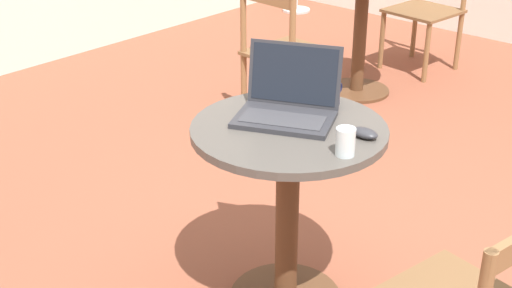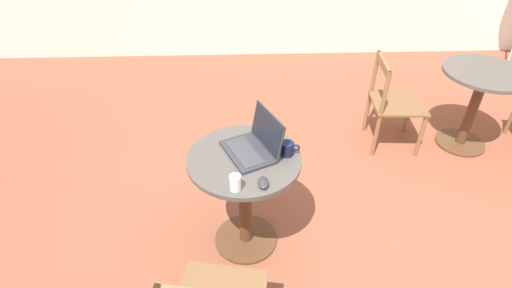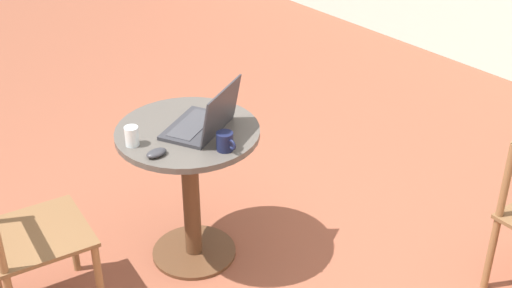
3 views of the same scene
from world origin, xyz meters
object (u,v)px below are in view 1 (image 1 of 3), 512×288
Objects in this scene: laptop at (288,104)px; mouse at (365,133)px; mug at (330,93)px; drinking_glass at (345,142)px; chair_mid_right at (427,10)px; cafe_table_mid at (361,14)px; cafe_table_near at (288,181)px; chair_mid_left at (285,55)px.

laptop reaches higher than mouse.
mug is 0.43m from drinking_glass.
laptop is (-2.70, -0.94, 0.37)m from chair_mid_right.
cafe_table_mid is at bearing 32.77° from drinking_glass.
mug is (-1.77, -1.05, 0.26)m from cafe_table_mid.
mouse is (-2.66, -1.24, 0.34)m from chair_mid_right.
laptop reaches higher than cafe_table_mid.
laptop is 0.31m from mouse.
chair_mid_right is 8.91× the size of drinking_glass.
chair_mid_right is (0.73, -0.07, -0.11)m from cafe_table_mid.
laptop is at bearing 71.49° from drinking_glass.
laptop is (0.06, 0.06, 0.27)m from cafe_table_near.
chair_mid_left reaches higher than cafe_table_near.
mouse is at bearing -67.41° from cafe_table_near.
chair_mid_right is 2.88m from laptop.
cafe_table_mid is 0.90× the size of chair_mid_right.
chair_mid_left is 1.69m from laptop.
mug is (0.26, 0.02, 0.26)m from cafe_table_near.
cafe_table_mid is 1.76× the size of laptop.
drinking_glass is (-0.11, -0.33, -0.00)m from laptop.
cafe_table_mid is at bearing 30.65° from mug.
mouse is (-1.93, -1.31, 0.23)m from cafe_table_mid.
chair_mid_left is 1.86m from mouse.
drinking_glass is (-0.31, -0.29, 0.00)m from mug.
chair_mid_left is 1.99m from drinking_glass.
cafe_table_near is 0.90× the size of chair_mid_left.
cafe_table_near is 0.37m from mug.
cafe_table_near is 1.76× the size of laptop.
laptop reaches higher than cafe_table_near.
drinking_glass reaches higher than cafe_table_mid.
mug is at bearing -149.35° from cafe_table_mid.
mug is at bearing -134.09° from chair_mid_left.
laptop reaches higher than chair_mid_right.
cafe_table_mid is 8.07× the size of drinking_glass.
cafe_table_mid is 7.52× the size of mouse.
chair_mid_left reaches higher than cafe_table_mid.
mug is at bearing 4.20° from cafe_table_near.
laptop is 3.73× the size of mug.
mug reaches higher than chair_mid_right.
drinking_glass is at bearing -155.72° from chair_mid_right.
drinking_glass is (-0.15, -0.03, 0.03)m from mouse.
cafe_table_near is 2.94m from chair_mid_right.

